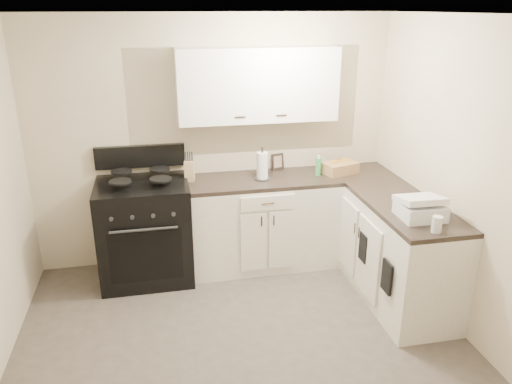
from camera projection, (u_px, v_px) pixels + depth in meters
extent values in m
plane|color=#473F38|center=(248.00, 360.00, 3.82)|extent=(3.60, 3.60, 0.00)
plane|color=white|center=(245.00, 14.00, 2.95)|extent=(3.60, 3.60, 0.00)
plane|color=beige|center=(214.00, 143.00, 5.04)|extent=(3.60, 0.00, 3.60)
plane|color=beige|center=(483.00, 191.00, 3.73)|extent=(0.00, 3.60, 3.60)
cube|color=silver|center=(261.00, 224.00, 5.12)|extent=(1.55, 0.60, 0.90)
cube|color=silver|center=(386.00, 242.00, 4.73)|extent=(0.60, 1.90, 0.90)
cube|color=black|center=(261.00, 180.00, 4.96)|extent=(1.55, 0.60, 0.04)
cube|color=black|center=(390.00, 195.00, 4.57)|extent=(0.60, 1.90, 0.04)
cube|color=white|center=(258.00, 85.00, 4.78)|extent=(1.55, 0.30, 0.70)
cube|color=black|center=(146.00, 233.00, 4.88)|extent=(0.87, 0.74, 1.05)
cube|color=tan|center=(190.00, 171.00, 4.85)|extent=(0.11, 0.10, 0.20)
cylinder|color=white|center=(262.00, 166.00, 4.90)|extent=(0.14, 0.14, 0.27)
cylinder|color=#3C9D54|center=(318.00, 167.00, 5.02)|extent=(0.08, 0.08, 0.17)
cube|color=black|center=(278.00, 162.00, 5.21)|extent=(0.14, 0.08, 0.17)
cube|color=tan|center=(340.00, 168.00, 5.10)|extent=(0.39, 0.31, 0.11)
cube|color=white|center=(420.00, 210.00, 4.02)|extent=(0.35, 0.32, 0.12)
cylinder|color=silver|center=(437.00, 224.00, 3.75)|extent=(0.08, 0.08, 0.13)
cube|color=black|center=(387.00, 277.00, 4.02)|extent=(0.02, 0.16, 0.27)
cube|color=black|center=(363.00, 247.00, 4.45)|extent=(0.02, 0.15, 0.26)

